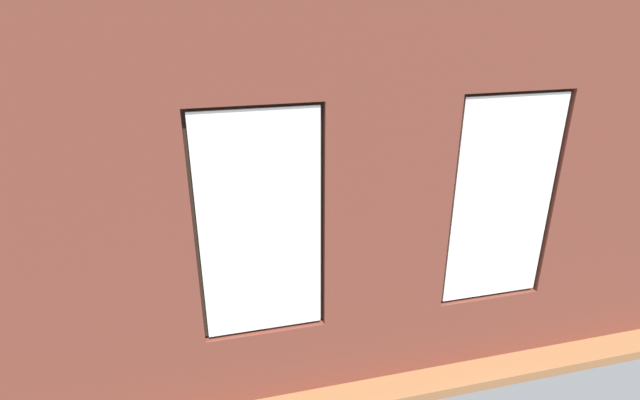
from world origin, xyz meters
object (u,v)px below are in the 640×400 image
at_px(potted_plant_mid_room_small, 346,197).
at_px(potted_plant_between_couches, 426,269).
at_px(potted_plant_near_tv, 122,226).
at_px(potted_plant_foreground_right, 124,169).
at_px(remote_gray, 305,219).
at_px(tv_flatscreen, 87,206).
at_px(cup_ceramic, 290,214).
at_px(potted_plant_corner_near_left, 437,150).
at_px(table_plant_small, 314,213).
at_px(media_console, 95,245).
at_px(couch_left, 511,229).
at_px(couch_by_window, 293,313).
at_px(coffee_table, 305,223).
at_px(potted_plant_by_left_couch, 439,189).
at_px(papasan_chair, 220,182).
at_px(candle_jar, 330,209).
at_px(potted_plant_corner_far_left, 594,241).
at_px(remote_black, 275,226).

relative_size(potted_plant_mid_room_small, potted_plant_between_couches, 0.69).
xyz_separation_m(potted_plant_near_tv, potted_plant_foreground_right, (0.25, -2.40, -0.12)).
height_order(remote_gray, tv_flatscreen, tv_flatscreen).
distance_m(cup_ceramic, potted_plant_corner_near_left, 3.48).
xyz_separation_m(table_plant_small, media_console, (2.90, -0.42, -0.33)).
xyz_separation_m(couch_left, potted_plant_corner_near_left, (-0.15, -2.59, 0.34)).
bearing_deg(couch_by_window, coffee_table, -105.79).
bearing_deg(potted_plant_by_left_couch, remote_gray, 14.17).
xyz_separation_m(tv_flatscreen, potted_plant_by_left_couch, (-5.10, -0.28, -0.37)).
relative_size(papasan_chair, potted_plant_by_left_couch, 1.67).
bearing_deg(candle_jar, potted_plant_corner_near_left, -146.15).
distance_m(coffee_table, media_console, 2.81).
height_order(remote_gray, potted_plant_near_tv, potted_plant_near_tv).
height_order(remote_gray, potted_plant_foreground_right, potted_plant_foreground_right).
bearing_deg(media_console, remote_gray, 173.84).
xyz_separation_m(couch_left, cup_ceramic, (2.89, -0.90, 0.15)).
distance_m(coffee_table, remote_gray, 0.06).
height_order(couch_by_window, table_plant_small, couch_by_window).
xyz_separation_m(potted_plant_mid_room_small, potted_plant_corner_far_left, (-2.07, 2.68, 0.34)).
relative_size(couch_left, remote_gray, 11.20).
bearing_deg(potted_plant_between_couches, table_plant_small, -66.04).
bearing_deg(potted_plant_mid_room_small, couch_left, 143.21).
height_order(potted_plant_between_couches, potted_plant_near_tv, potted_plant_near_tv).
distance_m(remote_black, potted_plant_mid_room_small, 1.44).
distance_m(remote_gray, remote_black, 0.45).
bearing_deg(remote_gray, papasan_chair, -164.08).
distance_m(coffee_table, potted_plant_near_tv, 2.40).
relative_size(remote_gray, remote_black, 1.00).
relative_size(potted_plant_corner_far_left, potted_plant_between_couches, 1.37).
height_order(coffee_table, tv_flatscreen, tv_flatscreen).
height_order(coffee_table, remote_gray, remote_gray).
relative_size(couch_left, potted_plant_near_tv, 1.29).
height_order(remote_gray, potted_plant_corner_near_left, potted_plant_corner_near_left).
bearing_deg(remote_gray, tv_flatscreen, -111.46).
xyz_separation_m(potted_plant_between_couches, potted_plant_by_left_couch, (-1.40, -2.49, -0.18)).
xyz_separation_m(potted_plant_corner_far_left, potted_plant_between_couches, (1.95, -0.14, -0.16)).
xyz_separation_m(coffee_table, remote_gray, (0.00, 0.00, 0.06)).
distance_m(table_plant_small, remote_black, 0.56).
relative_size(remote_black, potted_plant_near_tv, 0.12).
distance_m(couch_by_window, remote_gray, 2.04).
bearing_deg(cup_ceramic, table_plant_small, 142.95).
relative_size(tv_flatscreen, potted_plant_mid_room_small, 1.46).
distance_m(remote_gray, potted_plant_corner_near_left, 3.38).
bearing_deg(potted_plant_near_tv, potted_plant_between_couches, 158.57).
bearing_deg(media_console, potted_plant_by_left_couch, -176.84).
xyz_separation_m(potted_plant_near_tv, potted_plant_by_left_couch, (-4.55, -1.25, -0.48)).
height_order(potted_plant_mid_room_small, potted_plant_corner_near_left, potted_plant_corner_near_left).
bearing_deg(remote_black, cup_ceramic, -112.20).
bearing_deg(potted_plant_corner_far_left, coffee_table, -35.62).
relative_size(remote_black, potted_plant_mid_room_small, 0.26).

